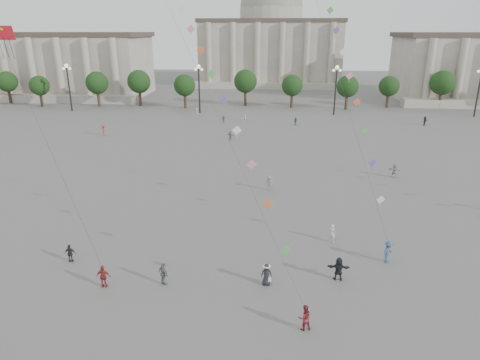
{
  "coord_description": "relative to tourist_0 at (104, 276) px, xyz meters",
  "views": [
    {
      "loc": [
        1.62,
        -25.54,
        17.86
      ],
      "look_at": [
        -1.32,
        12.0,
        4.58
      ],
      "focal_mm": 32.0,
      "sensor_mm": 36.0,
      "label": 1
    }
  ],
  "objects": [
    {
      "name": "tourist_3",
      "position": [
        4.27,
        0.68,
        0.01
      ],
      "size": [
        1.09,
        1.0,
        1.79
      ],
      "primitive_type": "imported",
      "rotation": [
        0.0,
        0.0,
        2.45
      ],
      "color": "slate",
      "rests_on": "ground"
    },
    {
      "name": "hall_central",
      "position": [
        10.41,
        128.62,
        13.35
      ],
      "size": [
        48.3,
        34.3,
        35.5
      ],
      "color": "gray",
      "rests_on": "ground"
    },
    {
      "name": "person_crowd_9",
      "position": [
        41.86,
        59.63,
        -0.01
      ],
      "size": [
        1.39,
        1.61,
        1.76
      ],
      "primitive_type": "imported",
      "rotation": [
        0.0,
        0.0,
        0.93
      ],
      "color": "black",
      "rests_on": "ground"
    },
    {
      "name": "ground",
      "position": [
        10.41,
        -0.6,
        -0.89
      ],
      "size": [
        360.0,
        360.0,
        0.0
      ],
      "primitive_type": "plane",
      "color": "#5A5855",
      "rests_on": "ground"
    },
    {
      "name": "person_crowd_17",
      "position": [
        -18.0,
        46.36,
        0.08
      ],
      "size": [
        1.02,
        1.39,
        1.93
      ],
      "primitive_type": "imported",
      "rotation": [
        0.0,
        0.0,
        1.84
      ],
      "color": "#9E3A2B",
      "rests_on": "ground"
    },
    {
      "name": "lamp_post_mid_east",
      "position": [
        25.41,
        69.4,
        6.47
      ],
      "size": [
        2.0,
        0.9,
        10.65
      ],
      "color": "#262628",
      "rests_on": "ground"
    },
    {
      "name": "kite_flyer_1",
      "position": [
        21.55,
        5.25,
        0.05
      ],
      "size": [
        1.28,
        1.39,
        1.88
      ],
      "primitive_type": "imported",
      "rotation": [
        0.0,
        0.0,
        0.93
      ],
      "color": "#344D75",
      "rests_on": "ground"
    },
    {
      "name": "person_crowd_0",
      "position": [
        16.45,
        57.76,
        -0.08
      ],
      "size": [
        0.93,
        0.95,
        1.6
      ],
      "primitive_type": "imported",
      "rotation": [
        0.0,
        0.0,
        0.82
      ],
      "color": "navy",
      "rests_on": "ground"
    },
    {
      "name": "person_crowd_16",
      "position": [
        2.01,
        58.7,
        -0.11
      ],
      "size": [
        0.91,
        0.38,
        1.55
      ],
      "primitive_type": "imported",
      "rotation": [
        0.0,
        0.0,
        0.01
      ],
      "color": "#59585C",
      "rests_on": "ground"
    },
    {
      "name": "hall_west",
      "position": [
        -64.59,
        93.29,
        7.54
      ],
      "size": [
        84.0,
        26.22,
        17.2
      ],
      "color": "gray",
      "rests_on": "ground"
    },
    {
      "name": "hat_person",
      "position": [
        11.84,
        1.22,
        0.0
      ],
      "size": [
        0.84,
        0.6,
        1.7
      ],
      "color": "black",
      "rests_on": "ground"
    },
    {
      "name": "person_crowd_10",
      "position": [
        -4.51,
        65.14,
        0.07
      ],
      "size": [
        0.79,
        0.84,
        1.92
      ],
      "primitive_type": "imported",
      "rotation": [
        0.0,
        0.0,
        2.23
      ],
      "color": "#B6B6B2",
      "rests_on": "ground"
    },
    {
      "name": "tree_row",
      "position": [
        10.41,
        77.4,
        4.51
      ],
      "size": [
        137.12,
        5.12,
        8.0
      ],
      "color": "#37281B",
      "rests_on": "ground"
    },
    {
      "name": "tourist_4",
      "position": [
        -4.07,
        3.3,
        -0.11
      ],
      "size": [
        0.92,
        0.41,
        1.54
      ],
      "primitive_type": "imported",
      "rotation": [
        0.0,
        0.0,
        3.17
      ],
      "color": "#222228",
      "rests_on": "ground"
    },
    {
      "name": "person_crowd_3",
      "position": [
        17.22,
        2.34,
        0.03
      ],
      "size": [
        1.73,
        0.63,
        1.84
      ],
      "primitive_type": "imported",
      "rotation": [
        0.0,
        0.0,
        3.09
      ],
      "color": "black",
      "rests_on": "ground"
    },
    {
      "name": "lamp_post_mid_west",
      "position": [
        -4.59,
        69.4,
        6.47
      ],
      "size": [
        2.0,
        0.9,
        10.65
      ],
      "color": "#262628",
      "rests_on": "ground"
    },
    {
      "name": "person_crowd_4",
      "position": [
        6.31,
        59.81,
        -0.13
      ],
      "size": [
        1.43,
        1.12,
        1.52
      ],
      "primitive_type": "imported",
      "rotation": [
        0.0,
        0.0,
        3.69
      ],
      "color": "silver",
      "rests_on": "ground"
    },
    {
      "name": "tourist_0",
      "position": [
        0.0,
        0.0,
        0.0
      ],
      "size": [
        1.04,
        0.44,
        1.77
      ],
      "primitive_type": "imported",
      "rotation": [
        0.0,
        0.0,
        3.15
      ],
      "color": "maroon",
      "rests_on": "ground"
    },
    {
      "name": "lamp_post_far_east",
      "position": [
        55.41,
        69.4,
        6.47
      ],
      "size": [
        2.0,
        0.9,
        10.65
      ],
      "color": "#262628",
      "rests_on": "ground"
    },
    {
      "name": "dragon_kite",
      "position": [
        -8.29,
        5.66,
        15.9
      ],
      "size": [
        5.34,
        3.35,
        18.97
      ],
      "color": "red",
      "rests_on": "ground"
    },
    {
      "name": "person_crowd_6",
      "position": [
        11.74,
        21.03,
        0.03
      ],
      "size": [
        1.26,
        0.82,
        1.83
      ],
      "primitive_type": "imported",
      "rotation": [
        0.0,
        0.0,
        6.16
      ],
      "color": "slate",
      "rests_on": "ground"
    },
    {
      "name": "person_crowd_13",
      "position": [
        17.5,
        8.51,
        -0.05
      ],
      "size": [
        0.73,
        0.67,
        1.67
      ],
      "primitive_type": "imported",
      "rotation": [
        0.0,
        0.0,
        2.57
      ],
      "color": "silver",
      "rests_on": "ground"
    },
    {
      "name": "kite_flyer_0",
      "position": [
        14.31,
        -3.59,
        -0.01
      ],
      "size": [
        1.0,
        0.88,
        1.75
      ],
      "primitive_type": "imported",
      "rotation": [
        0.0,
        0.0,
        3.43
      ],
      "color": "maroon",
      "rests_on": "ground"
    },
    {
      "name": "person_crowd_7",
      "position": [
        27.65,
        26.98,
        0.02
      ],
      "size": [
        1.77,
        0.92,
        1.82
      ],
      "primitive_type": "imported",
      "rotation": [
        0.0,
        0.0,
        2.9
      ],
      "color": "#B0B0AC",
      "rests_on": "ground"
    },
    {
      "name": "person_crowd_12",
      "position": [
        4.83,
        44.8,
        -0.11
      ],
      "size": [
        1.47,
        1.16,
        1.55
      ],
      "primitive_type": "imported",
      "rotation": [
        0.0,
        0.0,
        2.58
      ],
      "color": "slate",
      "rests_on": "ground"
    },
    {
      "name": "lamp_post_far_west",
      "position": [
        -34.59,
        69.4,
        6.47
      ],
      "size": [
        2.0,
        0.9,
        10.65
      ],
      "color": "#262628",
      "rests_on": "ground"
    }
  ]
}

